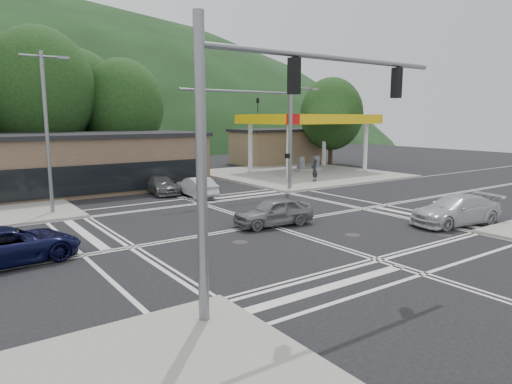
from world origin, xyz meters
TOP-DOWN VIEW (x-y plane):
  - ground at (0.00, 0.00)m, footprint 120.00×120.00m
  - sidewalk_ne at (15.00, 15.00)m, footprint 16.00×16.00m
  - gas_station_canopy at (16.99, 15.99)m, footprint 12.32×8.34m
  - convenience_store at (20.00, 25.00)m, footprint 10.00×6.00m
  - commercial_row at (-8.00, 17.00)m, footprint 24.00×8.00m
  - hill_north at (0.00, 90.00)m, footprint 252.00×126.00m
  - tree_n_b at (-6.00, 24.00)m, footprint 9.00×9.00m
  - tree_n_c at (1.00, 24.00)m, footprint 7.60×7.60m
  - tree_n_e at (-2.00, 28.00)m, footprint 8.40×8.40m
  - tree_ne at (24.00, 20.00)m, footprint 7.20×7.20m
  - streetlight_nw at (-8.44, 9.00)m, footprint 2.50×0.25m
  - signal_mast_ne at (6.95, 8.20)m, footprint 11.65×0.30m
  - signal_mast_sw at (-6.39, -8.20)m, footprint 9.14×0.28m
  - car_blue_west at (-11.71, 0.50)m, footprint 5.36×3.00m
  - car_grey_center at (0.14, -0.30)m, footprint 4.33×2.15m
  - car_silver_east at (8.00, -5.50)m, footprint 5.44×2.95m
  - car_queue_a at (1.00, 9.67)m, footprint 1.62×4.23m
  - car_queue_b at (1.00, 19.82)m, footprint 2.62×5.04m
  - car_northbound at (-0.50, 12.30)m, footprint 2.08×4.55m
  - pedestrian at (12.34, 9.96)m, footprint 0.80×0.67m

SIDE VIEW (x-z plane):
  - ground at x=0.00m, z-range 0.00..0.00m
  - hill_north at x=0.00m, z-range -70.00..70.00m
  - sidewalk_ne at x=15.00m, z-range 0.00..0.15m
  - car_northbound at x=-0.50m, z-range 0.00..1.29m
  - car_queue_a at x=1.00m, z-range 0.00..1.37m
  - car_blue_west at x=-11.71m, z-range 0.00..1.42m
  - car_grey_center at x=0.14m, z-range 0.00..1.42m
  - car_silver_east at x=8.00m, z-range 0.00..1.50m
  - car_queue_b at x=1.00m, z-range 0.00..1.64m
  - pedestrian at x=12.34m, z-range 0.15..2.02m
  - convenience_store at x=20.00m, z-range 0.00..3.80m
  - commercial_row at x=-8.00m, z-range 0.00..4.00m
  - gas_station_canopy at x=16.99m, z-range 2.17..7.92m
  - streetlight_nw at x=-8.44m, z-range 0.55..9.55m
  - signal_mast_ne at x=6.95m, z-range 1.07..9.07m
  - signal_mast_sw at x=-6.39m, z-range 1.12..9.12m
  - tree_ne at x=24.00m, z-range 0.85..10.84m
  - tree_n_c at x=1.00m, z-range 1.06..11.93m
  - tree_n_e at x=-2.00m, z-range 1.15..13.13m
  - tree_n_b at x=-6.00m, z-range 1.30..14.28m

